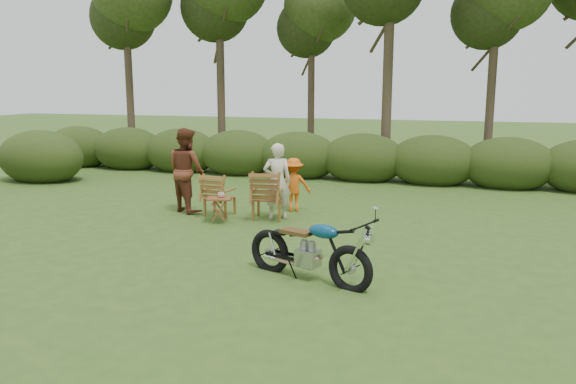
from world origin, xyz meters
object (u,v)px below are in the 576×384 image
(child, at_px, (294,211))
(adult_b, at_px, (188,211))
(adult_a, at_px, (277,218))
(motorcycle, at_px, (308,279))
(lawn_chair_right, at_px, (269,219))
(lawn_chair_left, at_px, (220,215))
(side_table, at_px, (219,210))
(cup, at_px, (221,195))

(child, bearing_deg, adult_b, -2.78)
(child, bearing_deg, adult_a, 61.08)
(adult_b, bearing_deg, child, -132.19)
(motorcycle, xyz_separation_m, adult_a, (-1.64, 3.43, 0.00))
(motorcycle, distance_m, lawn_chair_right, 3.81)
(lawn_chair_right, distance_m, adult_a, 0.18)
(lawn_chair_left, bearing_deg, lawn_chair_right, -174.37)
(side_table, distance_m, adult_b, 1.37)
(adult_b, distance_m, child, 2.36)
(lawn_chair_left, relative_size, side_table, 1.77)
(adult_b, bearing_deg, lawn_chair_left, -161.71)
(lawn_chair_right, relative_size, lawn_chair_left, 1.11)
(child, bearing_deg, side_table, 32.10)
(adult_a, bearing_deg, adult_b, -23.67)
(motorcycle, xyz_separation_m, adult_b, (-3.77, 3.49, 0.00))
(motorcycle, relative_size, cup, 14.85)
(lawn_chair_right, distance_m, lawn_chair_left, 1.11)
(adult_a, relative_size, child, 1.34)
(lawn_chair_left, height_order, adult_b, adult_b)
(side_table, bearing_deg, cup, 55.99)
(child, bearing_deg, cup, 32.03)
(cup, xyz_separation_m, child, (1.09, 1.46, -0.57))
(side_table, bearing_deg, motorcycle, -45.90)
(side_table, relative_size, adult_b, 0.28)
(lawn_chair_right, distance_m, cup, 1.15)
(lawn_chair_right, bearing_deg, child, -114.35)
(adult_b, bearing_deg, cup, 177.48)
(cup, relative_size, adult_b, 0.07)
(lawn_chair_right, height_order, child, child)
(lawn_chair_left, xyz_separation_m, adult_a, (1.27, 0.11, 0.00))
(motorcycle, xyz_separation_m, cup, (-2.62, 2.77, 0.57))
(lawn_chair_left, relative_size, adult_a, 0.57)
(lawn_chair_right, height_order, adult_b, adult_b)
(adult_a, relative_size, adult_b, 0.86)
(lawn_chair_right, bearing_deg, motorcycle, 111.03)
(motorcycle, height_order, lawn_chair_left, motorcycle)
(motorcycle, distance_m, cup, 3.86)
(lawn_chair_right, height_order, cup, cup)
(motorcycle, bearing_deg, adult_a, 134.63)
(motorcycle, bearing_deg, lawn_chair_left, 150.30)
(adult_a, height_order, adult_b, adult_b)
(side_table, relative_size, adult_a, 0.32)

